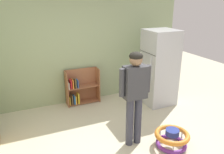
# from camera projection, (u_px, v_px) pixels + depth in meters

# --- Properties ---
(ground_plane) EXTENTS (12.00, 12.00, 0.00)m
(ground_plane) POSITION_uv_depth(u_px,v_px,m) (123.00, 153.00, 3.80)
(ground_plane) COLOR beige
(ground_plane) RESTS_ON ground
(back_wall) EXTENTS (5.20, 0.06, 2.70)m
(back_wall) POSITION_uv_depth(u_px,v_px,m) (80.00, 47.00, 5.36)
(back_wall) COLOR #9AAC80
(back_wall) RESTS_ON ground
(refrigerator) EXTENTS (0.73, 0.68, 1.78)m
(refrigerator) POSITION_uv_depth(u_px,v_px,m) (159.00, 68.00, 5.36)
(refrigerator) COLOR #B7BABF
(refrigerator) RESTS_ON ground
(bookshelf) EXTENTS (0.80, 0.28, 0.85)m
(bookshelf) POSITION_uv_depth(u_px,v_px,m) (80.00, 89.00, 5.49)
(bookshelf) COLOR #9A5F3D
(bookshelf) RESTS_ON ground
(standing_person) EXTENTS (0.57, 0.22, 1.67)m
(standing_person) POSITION_uv_depth(u_px,v_px,m) (135.00, 91.00, 3.73)
(standing_person) COLOR #3A3B4A
(standing_person) RESTS_ON ground
(baby_walker) EXTENTS (0.60, 0.60, 0.32)m
(baby_walker) POSITION_uv_depth(u_px,v_px,m) (172.00, 138.00, 3.94)
(baby_walker) COLOR #73329B
(baby_walker) RESTS_ON ground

